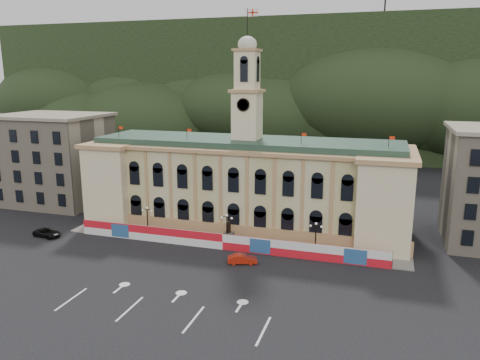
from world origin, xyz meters
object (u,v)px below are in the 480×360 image
(black_suv, at_px, (47,233))
(lamp_center, at_px, (227,227))
(red_sedan, at_px, (242,259))
(statue, at_px, (229,236))

(black_suv, bearing_deg, lamp_center, -71.74)
(lamp_center, bearing_deg, red_sedan, -54.50)
(statue, bearing_deg, lamp_center, -90.00)
(statue, relative_size, lamp_center, 0.72)
(red_sedan, xyz_separation_m, black_suv, (-34.54, 1.10, -0.02))
(black_suv, bearing_deg, statue, -69.90)
(lamp_center, relative_size, black_suv, 1.00)
(red_sedan, bearing_deg, lamp_center, 17.86)
(statue, height_order, lamp_center, lamp_center)
(lamp_center, bearing_deg, black_suv, -170.04)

